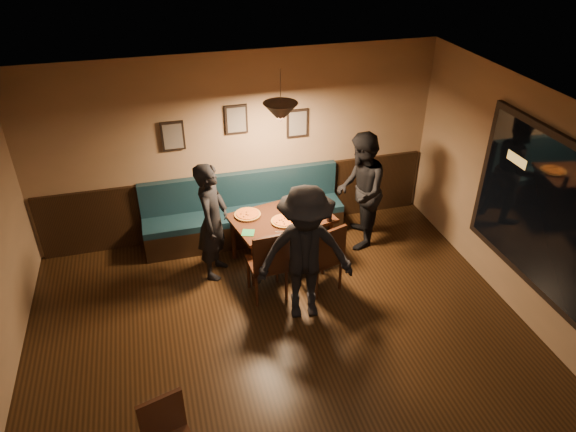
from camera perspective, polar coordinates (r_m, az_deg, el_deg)
The scene contains 25 objects.
floor at distance 5.86m, azimuth 1.95°, elevation -19.62°, with size 7.00×7.00×0.00m, color black.
ceiling at distance 4.07m, azimuth 2.66°, elevation 5.85°, with size 7.00×7.00×0.00m, color silver.
wall_back at distance 7.75m, azimuth -5.51°, elevation 7.38°, with size 6.00×6.00×0.00m, color #8C704F.
wainscot at distance 8.14m, azimuth -5.15°, elevation 1.51°, with size 5.88×0.06×1.00m, color black.
booth_bench at distance 7.91m, azimuth -4.78°, elevation 0.57°, with size 3.00×0.60×1.00m, color #0F232D, non-canonical shape.
window_frame at distance 6.50m, azimuth 26.62°, elevation -0.23°, with size 0.06×2.56×1.86m, color black.
window_glass at distance 6.48m, azimuth 26.41°, elevation -0.27°, with size 2.40×2.40×0.00m, color black.
picture_left at distance 7.53m, azimuth -12.40°, elevation 8.49°, with size 0.32×0.04×0.42m, color black.
picture_center at distance 7.55m, azimuth -5.64°, elevation 10.40°, with size 0.32×0.04×0.42m, color black.
picture_right at distance 7.80m, azimuth 1.02°, elevation 10.06°, with size 0.32×0.04×0.42m, color black.
pendant_lamp at distance 6.63m, azimuth -0.82°, elevation 11.17°, with size 0.44×0.44×0.25m, color black.
dining_table at distance 7.50m, azimuth -0.71°, elevation -2.46°, with size 1.36×0.87×0.73m, color black.
chair_near_left at distance 6.78m, azimuth -2.33°, elevation -4.97°, with size 0.47×0.47×1.05m, color black, non-canonical shape.
chair_near_right at distance 6.93m, azimuth 3.57°, elevation -4.29°, with size 0.45×0.45×1.02m, color black, non-canonical shape.
diner_left at distance 7.06m, azimuth -8.19°, elevation -0.57°, with size 0.62×0.40×1.69m, color black.
diner_right at distance 7.68m, azimuth 7.87°, elevation 2.68°, with size 0.86×0.67×1.77m, color black.
diner_front at distance 6.26m, azimuth 1.88°, elevation -4.21°, with size 1.17×0.67×1.81m, color black.
pizza_a at distance 7.34m, azimuth -4.41°, elevation 0.16°, with size 0.37×0.37×0.04m, color #CC6126.
pizza_b at distance 7.17m, azimuth -0.44°, elevation -0.56°, with size 0.36×0.36×0.04m, color #CA5A26.
pizza_c at distance 7.55m, azimuth 2.31°, elevation 1.20°, with size 0.39×0.39×0.04m, color orange.
soda_glass at distance 7.20m, azimuth 4.52°, elevation 0.00°, with size 0.07×0.07×0.16m, color black.
tabasco_bottle at distance 7.34m, azimuth 3.10°, elevation 0.55°, with size 0.03×0.03×0.11m, color #A32405.
napkin_a at distance 7.38m, azimuth -5.13°, elevation 0.16°, with size 0.15×0.15×0.01m, color #1D6E2E.
napkin_b at distance 6.98m, azimuth -4.36°, elevation -1.82°, with size 0.16×0.16×0.01m, color #1F743B.
cutlery_set at distance 6.99m, azimuth -0.08°, elevation -1.67°, with size 0.02×0.18×0.00m, color #B7B8BC.
Camera 1 is at (-1.15, -3.48, 4.57)m, focal length 32.73 mm.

